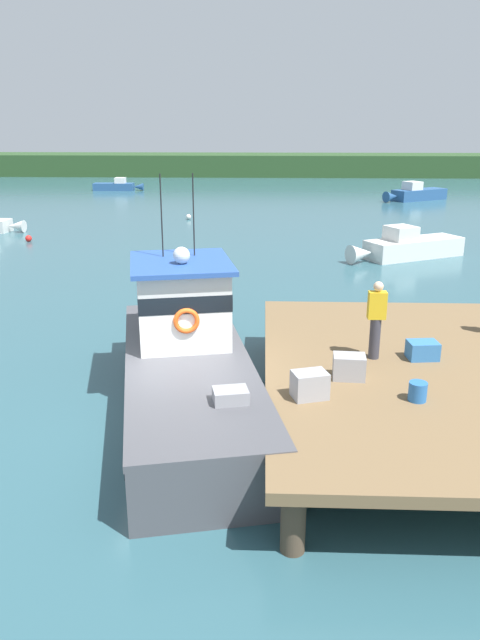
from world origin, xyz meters
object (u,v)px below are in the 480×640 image
Objects in this scene: deckhand_by_the_boat at (376,318)px; moored_boat_far_left at (415,194)px; main_fishing_boat at (186,357)px; crate_single_far at (349,367)px; bait_bucket at (418,391)px; moored_boat_off_the_point at (407,247)px; mooring_buoy_inshore at (189,217)px; crate_stack_mid_dock at (310,385)px; mooring_buoy_spare_mooring at (29,238)px; moored_boat_far_right at (117,186)px; crate_stack_near_edge at (423,350)px.

moored_boat_far_left is (9.70, 37.38, -1.55)m from deckhand_by_the_boat.
crate_single_far is (3.30, -1.42, 0.42)m from main_fishing_boat.
moored_boat_off_the_point is at bearing 77.88° from bait_bucket.
main_fishing_boat is 16.61× the size of crate_single_far.
moored_boat_off_the_point is 15.87m from mooring_buoy_inshore.
crate_stack_mid_dock is at bearing -105.84° from moored_boat_far_left.
crate_stack_mid_dock is at bearing -57.87° from mooring_buoy_spare_mooring.
moored_boat_far_right is at bearing 92.86° from mooring_buoy_spare_mooring.
moored_boat_off_the_point is 18.91m from mooring_buoy_spare_mooring.
moored_boat_far_right is at bearing 116.65° from mooring_buoy_inshore.
crate_single_far is at bearing -121.47° from deckhand_by_the_boat.
mooring_buoy_spare_mooring is 10.79m from mooring_buoy_inshore.
crate_stack_mid_dock is 1.85× the size of mooring_buoy_inshore.
moored_boat_far_right is 13.88× the size of mooring_buoy_inshore.
crate_stack_mid_dock is 24.46m from mooring_buoy_spare_mooring.
mooring_buoy_inshore is (-6.45, 27.71, -1.27)m from crate_single_far.
deckhand_by_the_boat reaches higher than moored_boat_off_the_point.
moored_boat_off_the_point is at bearing -54.92° from moored_boat_far_right.
bait_bucket is (4.37, -2.35, 0.36)m from main_fishing_boat.
bait_bucket is (1.07, -0.93, -0.06)m from crate_single_far.
moored_boat_far_right is (-15.70, 43.79, -1.66)m from deckhand_by_the_boat.
crate_single_far is at bearing -147.00° from crate_stack_near_edge.
bait_bucket is at bearing -75.29° from mooring_buoy_inshore.
deckhand_by_the_boat is 0.36× the size of moored_boat_far_right.
crate_stack_mid_dock is at bearing 178.42° from bait_bucket.
deckhand_by_the_boat reaches higher than bait_bucket.
mooring_buoy_inshore is (-11.27, 11.16, -0.35)m from moored_boat_off_the_point.
moored_boat_far_right is (-16.70, 43.78, -0.99)m from crate_stack_near_edge.
moored_boat_far_left reaches higher than mooring_buoy_spare_mooring.
moored_boat_far_right is 0.81× the size of moored_boat_far_left.
crate_single_far is at bearing -23.34° from main_fishing_boat.
deckhand_by_the_boat reaches higher than mooring_buoy_inshore.
main_fishing_boat is 4.10m from deckhand_by_the_boat.
main_fishing_boat is 16.61× the size of crate_stack_mid_dock.
deckhand_by_the_boat reaches higher than crate_stack_near_edge.
mooring_buoy_inshore is at bearing 47.07° from mooring_buoy_spare_mooring.
deckhand_by_the_boat is 23.74m from mooring_buoy_spare_mooring.
deckhand_by_the_boat is at bearing -5.18° from main_fishing_boat.
crate_stack_mid_dock is at bearing -42.70° from main_fishing_boat.
moored_boat_far_right is 34.59m from moored_boat_off_the_point.
crate_stack_near_edge is at bearing -4.08° from main_fishing_boat.
moored_boat_far_left is 22.58m from moored_boat_off_the_point.
mooring_buoy_spare_mooring is (-18.62, 3.26, -0.34)m from moored_boat_off_the_point.
crate_stack_mid_dock is 18.34m from moored_boat_off_the_point.
moored_boat_off_the_point reaches higher than moored_boat_far_right.
bait_bucket is at bearing -78.10° from deckhand_by_the_boat.
moored_boat_far_left is at bearing 74.16° from crate_stack_mid_dock.
main_fishing_boat is 30.10× the size of mooring_buoy_spare_mooring.
mooring_buoy_spare_mooring is at bearing 127.63° from deckhand_by_the_boat.
crate_stack_near_edge is (4.95, -0.35, 0.38)m from main_fishing_boat.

